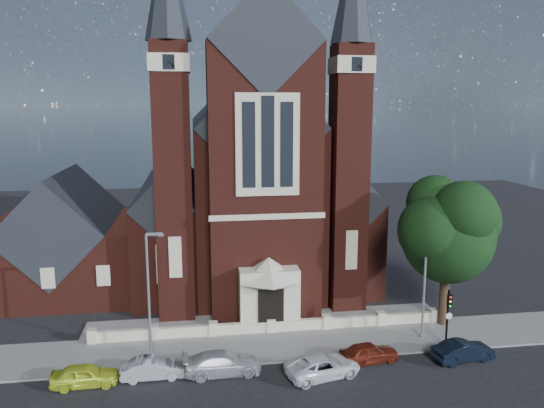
{
  "coord_description": "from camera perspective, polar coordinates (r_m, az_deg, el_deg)",
  "views": [
    {
      "loc": [
        -5.04,
        -27.87,
        15.67
      ],
      "look_at": [
        0.9,
        12.0,
        8.13
      ],
      "focal_mm": 35.0,
      "sensor_mm": 36.0,
      "label": 1
    }
  ],
  "objects": [
    {
      "name": "street_lamp_right",
      "position": [
        36.98,
        16.25,
        -7.27
      ],
      "size": [
        1.16,
        0.22,
        8.09
      ],
      "color": "gray",
      "rests_on": "ground"
    },
    {
      "name": "car_white_suv",
      "position": [
        32.55,
        5.5,
        -17.0
      ],
      "size": [
        4.85,
        3.1,
        1.24
      ],
      "primitive_type": "imported",
      "rotation": [
        0.0,
        0.0,
        1.82
      ],
      "color": "white",
      "rests_on": "ground"
    },
    {
      "name": "street_tree",
      "position": [
        38.92,
        18.75,
        -2.92
      ],
      "size": [
        6.4,
        6.6,
        10.7
      ],
      "color": "black",
      "rests_on": "ground"
    },
    {
      "name": "street_lamp_left",
      "position": [
        33.86,
        -13.01,
        -8.78
      ],
      "size": [
        1.16,
        0.22,
        8.09
      ],
      "color": "gray",
      "rests_on": "ground"
    },
    {
      "name": "car_navy",
      "position": [
        36.16,
        19.91,
        -14.64
      ],
      "size": [
        4.06,
        1.91,
        1.29
      ],
      "primitive_type": "imported",
      "rotation": [
        0.0,
        0.0,
        1.72
      ],
      "color": "black",
      "rests_on": "ground"
    },
    {
      "name": "car_silver_a",
      "position": [
        32.97,
        -12.67,
        -16.87
      ],
      "size": [
        3.74,
        1.42,
        1.22
      ],
      "primitive_type": "imported",
      "rotation": [
        0.0,
        0.0,
        1.61
      ],
      "color": "#999BA0",
      "rests_on": "ground"
    },
    {
      "name": "forecourt_paving",
      "position": [
        39.93,
        -0.55,
        -12.52
      ],
      "size": [
        26.0,
        3.0,
        0.14
      ],
      "primitive_type": "cube",
      "color": "slate",
      "rests_on": "ground"
    },
    {
      "name": "forecourt_wall",
      "position": [
        38.11,
        -0.13,
        -13.69
      ],
      "size": [
        24.0,
        0.4,
        0.9
      ],
      "primitive_type": "cube",
      "color": "beige",
      "rests_on": "ground"
    },
    {
      "name": "traffic_signal",
      "position": [
        36.7,
        18.44,
        -10.88
      ],
      "size": [
        0.28,
        0.42,
        4.0
      ],
      "color": "black",
      "rests_on": "ground"
    },
    {
      "name": "car_lime_van",
      "position": [
        33.21,
        -19.49,
        -16.98
      ],
      "size": [
        3.78,
        1.64,
        1.27
      ],
      "primitive_type": "imported",
      "rotation": [
        0.0,
        0.0,
        1.61
      ],
      "color": "#BECF29",
      "rests_on": "ground"
    },
    {
      "name": "parish_hall",
      "position": [
        48.59,
        -21.3,
        -4.04
      ],
      "size": [
        12.0,
        12.2,
        10.24
      ],
      "color": "#471A13",
      "rests_on": "ground"
    },
    {
      "name": "car_dark_red",
      "position": [
        34.48,
        10.39,
        -15.45
      ],
      "size": [
        3.91,
        2.1,
        1.26
      ],
      "primitive_type": "imported",
      "rotation": [
        0.0,
        0.0,
        1.74
      ],
      "color": "#5E1C10",
      "rests_on": "ground"
    },
    {
      "name": "ground",
      "position": [
        45.93,
        -1.69,
        -9.37
      ],
      "size": [
        120.0,
        120.0,
        0.0
      ],
      "primitive_type": "plane",
      "color": "black",
      "rests_on": "ground"
    },
    {
      "name": "car_silver_b",
      "position": [
        32.79,
        -5.35,
        -16.68
      ],
      "size": [
        4.71,
        2.07,
        1.35
      ],
      "primitive_type": "imported",
      "rotation": [
        0.0,
        0.0,
        1.61
      ],
      "color": "#A7A9AE",
      "rests_on": "ground"
    },
    {
      "name": "church",
      "position": [
        51.61,
        -2.78,
        2.24
      ],
      "size": [
        20.01,
        34.9,
        29.2
      ],
      "color": "#471A13",
      "rests_on": "ground"
    },
    {
      "name": "pavement_strip",
      "position": [
        36.32,
        0.35,
        -14.97
      ],
      "size": [
        60.0,
        5.0,
        0.12
      ],
      "primitive_type": "cube",
      "color": "slate",
      "rests_on": "ground"
    }
  ]
}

